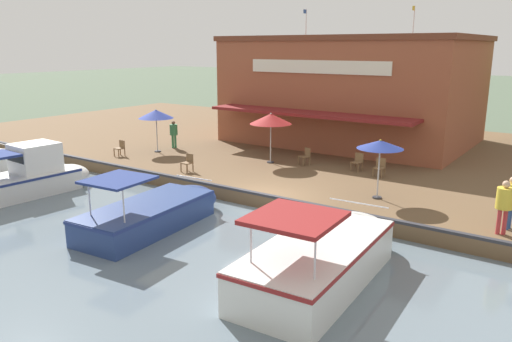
# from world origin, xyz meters

# --- Properties ---
(ground_plane) EXTENTS (220.00, 220.00, 0.00)m
(ground_plane) POSITION_xyz_m (0.00, 0.00, 0.00)
(ground_plane) COLOR #4C5B47
(quay_deck) EXTENTS (22.00, 56.00, 0.60)m
(quay_deck) POSITION_xyz_m (-11.00, 0.00, 0.30)
(quay_deck) COLOR brown
(quay_deck) RESTS_ON ground
(quay_edge_fender) EXTENTS (0.20, 50.40, 0.10)m
(quay_edge_fender) POSITION_xyz_m (-0.10, 0.00, 0.65)
(quay_edge_fender) COLOR #2D2D33
(quay_edge_fender) RESTS_ON quay_deck
(waterfront_restaurant) EXTENTS (11.64, 14.15, 8.10)m
(waterfront_restaurant) POSITION_xyz_m (-13.46, -2.33, 3.80)
(waterfront_restaurant) COLOR brown
(waterfront_restaurant) RESTS_ON quay_deck
(patio_umbrella_far_corner) EXTENTS (2.13, 2.13, 2.56)m
(patio_umbrella_far_corner) POSITION_xyz_m (-5.17, -3.03, 2.86)
(patio_umbrella_far_corner) COLOR #B7B7B7
(patio_umbrella_far_corner) RESTS_ON quay_deck
(patio_umbrella_mid_patio_right) EXTENTS (1.78, 1.78, 2.35)m
(patio_umbrella_mid_patio_right) POSITION_xyz_m (-2.40, 3.79, 2.74)
(patio_umbrella_mid_patio_right) COLOR #B7B7B7
(patio_umbrella_mid_patio_right) RESTS_ON quay_deck
(patio_umbrella_by_entrance) EXTENTS (1.95, 1.95, 2.42)m
(patio_umbrella_by_entrance) POSITION_xyz_m (-3.81, -9.76, 2.74)
(patio_umbrella_by_entrance) COLOR #B7B7B7
(patio_umbrella_by_entrance) RESTS_ON quay_deck
(cafe_chair_back_row_seat) EXTENTS (0.58, 0.58, 0.85)m
(cafe_chair_back_row_seat) POSITION_xyz_m (-5.80, -1.34, 1.08)
(cafe_chair_back_row_seat) COLOR brown
(cafe_chair_back_row_seat) RESTS_ON quay_deck
(cafe_chair_facing_river) EXTENTS (0.46, 0.46, 0.85)m
(cafe_chair_facing_river) POSITION_xyz_m (-1.39, -5.24, 1.08)
(cafe_chair_facing_river) COLOR brown
(cafe_chair_facing_river) RESTS_ON quay_deck
(cafe_chair_far_corner_seat) EXTENTS (0.46, 0.46, 0.85)m
(cafe_chair_far_corner_seat) POSITION_xyz_m (-5.65, 2.61, 1.08)
(cafe_chair_far_corner_seat) COLOR brown
(cafe_chair_far_corner_seat) RESTS_ON quay_deck
(cafe_chair_mid_patio) EXTENTS (0.49, 0.49, 0.85)m
(cafe_chair_mid_patio) POSITION_xyz_m (-6.12, 1.33, 1.08)
(cafe_chair_mid_patio) COLOR brown
(cafe_chair_mid_patio) RESTS_ON quay_deck
(cafe_chair_under_first_umbrella) EXTENTS (0.47, 0.47, 0.85)m
(cafe_chair_under_first_umbrella) POSITION_xyz_m (-1.89, -10.62, 1.08)
(cafe_chair_under_first_umbrella) COLOR brown
(cafe_chair_under_first_umbrella) RESTS_ON quay_deck
(person_at_quay_edge) EXTENTS (0.45, 0.45, 1.59)m
(person_at_quay_edge) POSITION_xyz_m (-5.16, -9.78, 1.59)
(person_at_quay_edge) COLOR #337547
(person_at_quay_edge) RESTS_ON quay_deck
(person_mid_patio) EXTENTS (0.50, 0.50, 1.76)m
(person_mid_patio) POSITION_xyz_m (-1.60, 8.56, 1.71)
(person_mid_patio) COLOR #2D5193
(person_mid_patio) RESTS_ON quay_deck
(person_near_entrance) EXTENTS (0.50, 0.50, 1.76)m
(person_near_entrance) POSITION_xyz_m (-0.94, 8.46, 1.71)
(person_near_entrance) COLOR #B23338
(person_near_entrance) RESTS_ON quay_deck
(motorboat_far_downstream) EXTENTS (6.79, 2.77, 2.37)m
(motorboat_far_downstream) POSITION_xyz_m (3.91, 4.78, 0.74)
(motorboat_far_downstream) COLOR silver
(motorboat_far_downstream) RESTS_ON river_water
(motorboat_distant_upstream) EXTENTS (6.29, 2.63, 2.15)m
(motorboat_distant_upstream) POSITION_xyz_m (3.65, -2.15, 0.61)
(motorboat_distant_upstream) COLOR navy
(motorboat_distant_upstream) RESTS_ON river_water
(motorboat_fourth_along) EXTENTS (5.79, 2.36, 2.20)m
(motorboat_fourth_along) POSITION_xyz_m (3.95, -9.60, 0.84)
(motorboat_fourth_along) COLOR silver
(motorboat_fourth_along) RESTS_ON river_water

